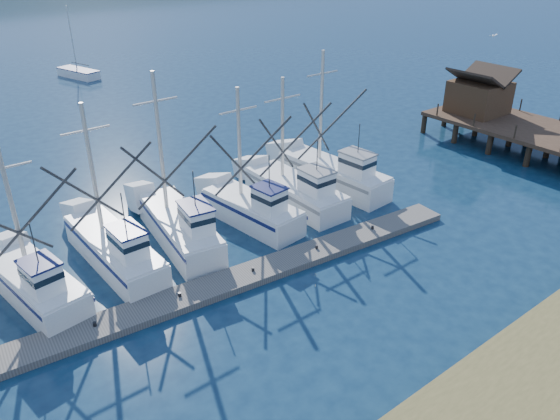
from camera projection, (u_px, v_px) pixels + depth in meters
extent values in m
plane|color=#0C2238|center=(424.00, 291.00, 26.80)|extent=(500.00, 500.00, 0.00)
cube|color=#5F5B55|center=(236.00, 280.00, 27.30)|extent=(27.39, 4.39, 0.36)
cylinder|color=black|center=(553.00, 148.00, 41.69)|extent=(0.44, 0.44, 1.70)
cube|color=black|center=(556.00, 136.00, 41.23)|extent=(7.00, 20.00, 0.30)
cube|color=#4C331E|center=(479.00, 97.00, 45.45)|extent=(4.00, 4.00, 2.60)
cube|color=white|center=(37.00, 288.00, 25.74)|extent=(3.17, 6.96, 1.47)
cube|color=white|center=(42.00, 278.00, 23.86)|extent=(1.52, 1.80, 1.50)
cylinder|color=#B7B2A8|center=(12.00, 206.00, 24.76)|extent=(0.22, 0.22, 6.26)
cube|color=white|center=(115.00, 252.00, 28.52)|extent=(2.37, 8.18, 1.50)
cube|color=white|center=(128.00, 244.00, 26.38)|extent=(1.32, 2.01, 1.50)
cylinder|color=#B7B2A8|center=(92.00, 170.00, 27.55)|extent=(0.22, 0.22, 6.96)
cube|color=white|center=(180.00, 230.00, 30.52)|extent=(3.46, 8.24, 1.60)
cube|color=white|center=(197.00, 220.00, 28.38)|extent=(1.60, 2.13, 1.50)
cylinder|color=#B7B2A8|center=(160.00, 144.00, 29.30)|extent=(0.22, 0.22, 7.84)
cube|color=white|center=(252.00, 212.00, 32.59)|extent=(3.08, 6.92, 1.45)
cube|color=white|center=(269.00, 200.00, 30.71)|extent=(1.52, 1.78, 1.50)
cylinder|color=#B7B2A8|center=(239.00, 144.00, 31.53)|extent=(0.22, 0.22, 6.61)
cube|color=white|center=(295.00, 193.00, 35.03)|extent=(2.62, 7.78, 1.40)
cube|color=white|center=(316.00, 183.00, 32.97)|extent=(1.48, 1.91, 1.50)
cylinder|color=#B7B2A8|center=(282.00, 129.00, 34.13)|extent=(0.22, 0.22, 6.50)
cube|color=white|center=(333.00, 176.00, 37.20)|extent=(2.97, 8.54, 1.58)
cube|color=white|center=(357.00, 165.00, 34.99)|extent=(1.51, 2.14, 1.50)
cylinder|color=#B7B2A8|center=(321.00, 107.00, 36.13)|extent=(0.22, 0.22, 7.42)
cube|color=white|center=(79.00, 74.00, 64.78)|extent=(3.45, 6.03, 0.90)
cylinder|color=#B7B2A8|center=(72.00, 38.00, 63.12)|extent=(0.12, 0.12, 7.20)
sphere|color=white|center=(493.00, 36.00, 39.88)|extent=(0.17, 0.17, 0.17)
cube|color=white|center=(491.00, 36.00, 39.74)|extent=(0.42, 0.10, 0.11)
cube|color=white|center=(495.00, 35.00, 40.01)|extent=(0.42, 0.10, 0.11)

